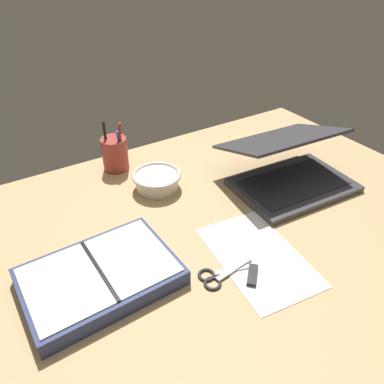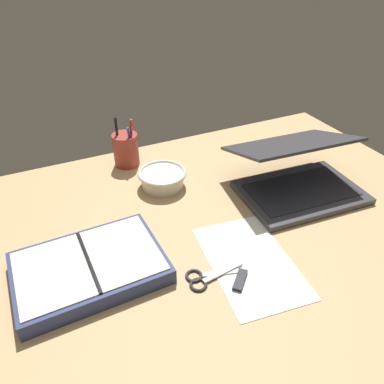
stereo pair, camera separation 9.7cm
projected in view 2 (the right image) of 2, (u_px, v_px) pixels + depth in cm
name	position (u px, v px, depth cm)	size (l,w,h in cm)	color
desk_top	(214.00, 230.00, 96.75)	(140.00, 100.00, 2.00)	tan
laptop	(297.00, 175.00, 107.15)	(35.72, 32.79, 16.72)	#38383D
bowl	(162.00, 178.00, 110.28)	(14.43, 14.43, 5.11)	silver
pen_cup	(126.00, 149.00, 119.51)	(8.04, 8.04, 16.09)	#9E382D
planner	(90.00, 267.00, 81.83)	(32.37, 23.00, 4.21)	navy
scissors	(203.00, 278.00, 81.50)	(13.73, 6.61, 0.80)	#B7B7BC
paper_sheet_front	(250.00, 262.00, 85.97)	(18.36, 29.52, 0.16)	white
usb_drive	(240.00, 279.00, 80.96)	(6.25, 6.20, 1.00)	black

